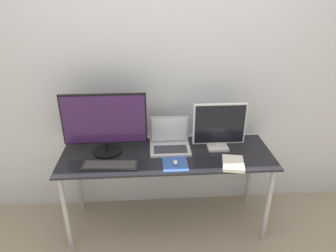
# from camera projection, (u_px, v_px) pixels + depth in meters

# --- Properties ---
(ground_plane) EXTENTS (12.00, 12.00, 0.00)m
(ground_plane) POSITION_uv_depth(u_px,v_px,m) (169.00, 247.00, 2.48)
(ground_plane) COLOR gray
(wall_back) EXTENTS (7.00, 0.05, 2.50)m
(wall_back) POSITION_uv_depth(u_px,v_px,m) (164.00, 79.00, 2.53)
(wall_back) COLOR silver
(wall_back) RESTS_ON ground_plane
(desk) EXTENTS (1.71, 0.58, 0.72)m
(desk) POSITION_uv_depth(u_px,v_px,m) (167.00, 163.00, 2.47)
(desk) COLOR black
(desk) RESTS_ON ground_plane
(monitor_left) EXTENTS (0.66, 0.23, 0.50)m
(monitor_left) POSITION_uv_depth(u_px,v_px,m) (105.00, 123.00, 2.35)
(monitor_left) COLOR black
(monitor_left) RESTS_ON desk
(monitor_right) EXTENTS (0.43, 0.12, 0.40)m
(monitor_right) POSITION_uv_depth(u_px,v_px,m) (219.00, 126.00, 2.42)
(monitor_right) COLOR silver
(monitor_right) RESTS_ON desk
(laptop) EXTENTS (0.33, 0.25, 0.25)m
(laptop) POSITION_uv_depth(u_px,v_px,m) (170.00, 141.00, 2.51)
(laptop) COLOR #ADADB2
(laptop) RESTS_ON desk
(keyboard) EXTENTS (0.43, 0.16, 0.02)m
(keyboard) POSITION_uv_depth(u_px,v_px,m) (110.00, 165.00, 2.26)
(keyboard) COLOR black
(keyboard) RESTS_ON desk
(mousepad) EXTENTS (0.19, 0.20, 0.00)m
(mousepad) POSITION_uv_depth(u_px,v_px,m) (175.00, 164.00, 2.29)
(mousepad) COLOR #2D519E
(mousepad) RESTS_ON desk
(mouse) EXTENTS (0.03, 0.06, 0.03)m
(mouse) POSITION_uv_depth(u_px,v_px,m) (175.00, 162.00, 2.28)
(mouse) COLOR silver
(mouse) RESTS_ON mousepad
(book) EXTENTS (0.19, 0.24, 0.03)m
(book) POSITION_uv_depth(u_px,v_px,m) (233.00, 163.00, 2.28)
(book) COLOR silver
(book) RESTS_ON desk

